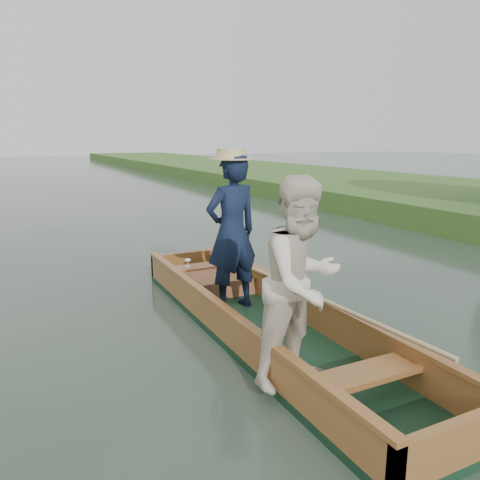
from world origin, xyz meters
name	(u,v)px	position (x,y,z in m)	size (l,w,h in m)	color
ground	(264,335)	(0.00, 0.00, 0.00)	(120.00, 120.00, 0.00)	#283D30
punt	(263,281)	(-0.10, -0.14, 0.67)	(1.34, 5.00, 1.98)	black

